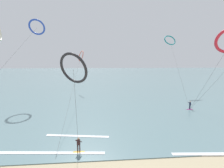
{
  "coord_description": "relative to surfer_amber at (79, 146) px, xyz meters",
  "views": [
    {
      "loc": [
        -2.46,
        -9.19,
        9.88
      ],
      "look_at": [
        0.0,
        20.69,
        5.54
      ],
      "focal_mm": 26.15,
      "sensor_mm": 36.0,
      "label": 1
    }
  ],
  "objects": [
    {
      "name": "sea_water",
      "position": [
        4.69,
        98.32,
        -0.78
      ],
      "size": [
        400.0,
        200.0,
        0.08
      ],
      "primitive_type": "cube",
      "color": "slate",
      "rests_on": "ground"
    },
    {
      "name": "surfer_amber",
      "position": [
        0.0,
        0.0,
        0.0
      ],
      "size": [
        1.4,
        0.69,
        1.7
      ],
      "rotation": [
        0.0,
        0.0,
        5.82
      ],
      "color": "orange",
      "rests_on": "ground"
    },
    {
      "name": "surfer_magenta",
      "position": [
        20.52,
        13.92,
        0.0
      ],
      "size": [
        1.4,
        0.6,
        1.7
      ],
      "rotation": [
        0.0,
        0.0,
        4.65
      ],
      "color": "#CC288E",
      "rests_on": "ground"
    },
    {
      "name": "kite_charcoal",
      "position": [
        -0.34,
        0.46,
        8.25
      ],
      "size": [
        3.64,
        3.04,
        10.72
      ],
      "rotation": [
        0.0,
        0.0,
        2.57
      ],
      "color": "black",
      "rests_on": "ground"
    },
    {
      "name": "kite_teal",
      "position": [
        24.79,
        34.59,
        15.37
      ],
      "size": [
        6.34,
        22.18,
        17.87
      ],
      "rotation": [
        0.0,
        0.0,
        0.14
      ],
      "color": "teal",
      "rests_on": "ground"
    },
    {
      "name": "kite_coral",
      "position": [
        -3.35,
        36.91,
        10.46
      ],
      "size": [
        2.64,
        40.25,
        13.06
      ],
      "rotation": [
        0.0,
        0.0,
        5.16
      ],
      "color": "#EA7260",
      "rests_on": "ground"
    },
    {
      "name": "kite_cobalt",
      "position": [
        -12.93,
        26.8,
        17.24
      ],
      "size": [
        5.05,
        27.75,
        19.95
      ],
      "rotation": [
        0.0,
        0.0,
        3.07
      ],
      "color": "#2647B7",
      "rests_on": "ground"
    },
    {
      "name": "wave_crest_mid",
      "position": [
        -4.87,
        0.25,
        -0.76
      ],
      "size": [
        15.37,
        1.83,
        0.12
      ],
      "primitive_type": "cube",
      "rotation": [
        0.0,
        0.0,
        -0.09
      ],
      "color": "white",
      "rests_on": "ground"
    },
    {
      "name": "wave_crest_far",
      "position": [
        -0.65,
        3.83,
        -0.76
      ],
      "size": [
        8.27,
        1.72,
        0.12
      ],
      "primitive_type": "cube",
      "rotation": [
        0.0,
        0.0,
        -0.15
      ],
      "color": "white",
      "rests_on": "ground"
    }
  ]
}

